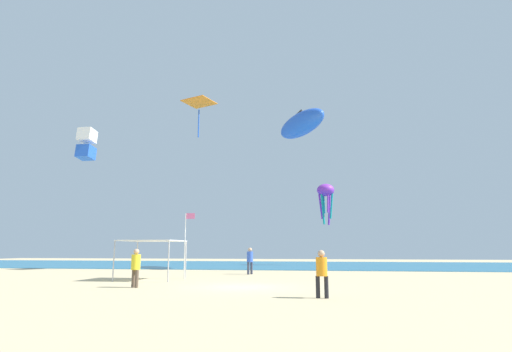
% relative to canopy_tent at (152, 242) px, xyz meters
% --- Properties ---
extents(ground, '(110.00, 110.00, 0.10)m').
position_rel_canopy_tent_xyz_m(ground, '(6.18, -3.66, -2.26)').
color(ground, '#D1BA8C').
extents(ocean_strip, '(110.00, 24.38, 0.03)m').
position_rel_canopy_tent_xyz_m(ocean_strip, '(6.18, 24.09, -2.20)').
color(ocean_strip, '#1E6B93').
rests_on(ocean_strip, ground).
extents(canopy_tent, '(3.31, 3.07, 2.32)m').
position_rel_canopy_tent_xyz_m(canopy_tent, '(0.00, 0.00, 0.00)').
color(canopy_tent, '#B2B2B7').
rests_on(canopy_tent, ground).
extents(person_near_tent, '(0.43, 0.43, 1.82)m').
position_rel_canopy_tent_xyz_m(person_near_tent, '(1.17, -4.65, -1.15)').
color(person_near_tent, brown).
rests_on(person_near_tent, ground).
extents(person_leftmost, '(0.47, 0.42, 1.77)m').
position_rel_canopy_tent_xyz_m(person_leftmost, '(9.97, -7.62, -1.18)').
color(person_leftmost, black).
rests_on(person_leftmost, ground).
extents(person_central, '(0.45, 0.45, 1.90)m').
position_rel_canopy_tent_xyz_m(person_central, '(4.89, 6.25, -1.10)').
color(person_central, '#33384C').
rests_on(person_central, ground).
extents(banner_flag, '(0.61, 0.06, 3.99)m').
position_rel_canopy_tent_xyz_m(banner_flag, '(1.83, 0.81, 0.17)').
color(banner_flag, silver).
rests_on(banner_flag, ground).
extents(kite_box_white, '(1.01, 1.10, 2.22)m').
position_rel_canopy_tent_xyz_m(kite_box_white, '(-6.08, 2.11, 6.85)').
color(kite_box_white, white).
extents(kite_octopus_purple, '(2.56, 2.56, 4.64)m').
position_rel_canopy_tent_xyz_m(kite_octopus_purple, '(10.76, 23.29, 5.96)').
color(kite_octopus_purple, purple).
extents(kite_diamond_orange, '(3.14, 3.14, 3.41)m').
position_rel_canopy_tent_xyz_m(kite_diamond_orange, '(-0.72, 11.11, 12.75)').
color(kite_diamond_orange, orange).
extents(kite_inflatable_blue, '(6.20, 7.76, 2.95)m').
position_rel_canopy_tent_xyz_m(kite_inflatable_blue, '(8.45, 14.95, 11.58)').
color(kite_inflatable_blue, blue).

